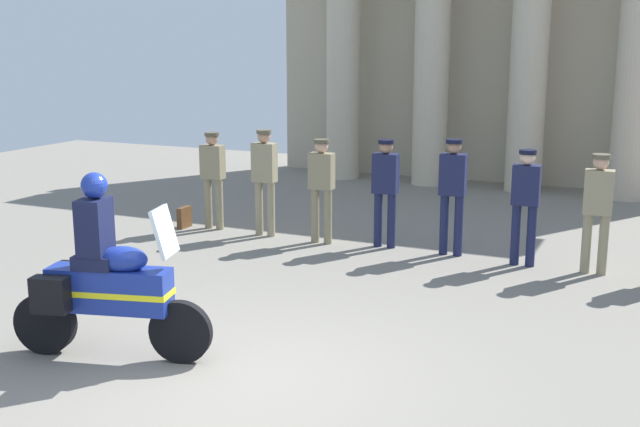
% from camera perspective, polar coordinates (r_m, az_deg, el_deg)
% --- Properties ---
extents(ground_plane, '(28.00, 28.00, 0.00)m').
position_cam_1_polar(ground_plane, '(7.72, -6.78, -11.83)').
color(ground_plane, gray).
extents(colonnade_backdrop, '(9.99, 1.62, 5.88)m').
position_cam_1_polar(colonnade_backdrop, '(17.93, 11.80, 12.21)').
color(colonnade_backdrop, '#B6AB91').
rests_on(colonnade_backdrop, ground_plane).
extents(officer_in_row_0, '(0.39, 0.24, 1.65)m').
position_cam_1_polar(officer_in_row_0, '(13.50, -7.70, 2.95)').
color(officer_in_row_0, '#847A5B').
rests_on(officer_in_row_0, ground_plane).
extents(officer_in_row_1, '(0.39, 0.24, 1.74)m').
position_cam_1_polar(officer_in_row_1, '(12.93, -4.01, 2.87)').
color(officer_in_row_1, gray).
rests_on(officer_in_row_1, ground_plane).
extents(officer_in_row_2, '(0.39, 0.24, 1.65)m').
position_cam_1_polar(officer_in_row_2, '(12.42, 0.11, 2.25)').
color(officer_in_row_2, '#847A5B').
rests_on(officer_in_row_2, ground_plane).
extents(officer_in_row_3, '(0.39, 0.24, 1.68)m').
position_cam_1_polar(officer_in_row_3, '(12.21, 4.71, 2.10)').
color(officer_in_row_3, '#191E42').
rests_on(officer_in_row_3, ground_plane).
extents(officer_in_row_4, '(0.39, 0.24, 1.74)m').
position_cam_1_polar(officer_in_row_4, '(11.86, 9.49, 1.86)').
color(officer_in_row_4, '#191E42').
rests_on(officer_in_row_4, ground_plane).
extents(officer_in_row_5, '(0.39, 0.24, 1.67)m').
position_cam_1_polar(officer_in_row_5, '(11.52, 14.53, 1.10)').
color(officer_in_row_5, '#191E42').
rests_on(officer_in_row_5, ground_plane).
extents(officer_in_row_6, '(0.39, 0.24, 1.66)m').
position_cam_1_polar(officer_in_row_6, '(11.38, 19.31, 0.64)').
color(officer_in_row_6, gray).
rests_on(officer_in_row_6, ground_plane).
extents(motorcycle_with_rider, '(2.05, 0.87, 1.90)m').
position_cam_1_polar(motorcycle_with_rider, '(8.23, -15.34, -4.76)').
color(motorcycle_with_rider, black).
rests_on(motorcycle_with_rider, ground_plane).
extents(briefcase_on_ground, '(0.10, 0.32, 0.36)m').
position_cam_1_polar(briefcase_on_ground, '(13.80, -9.71, -0.27)').
color(briefcase_on_ground, brown).
rests_on(briefcase_on_ground, ground_plane).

